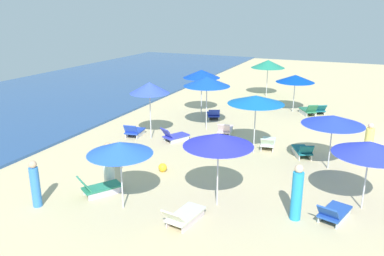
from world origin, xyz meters
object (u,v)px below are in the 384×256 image
(beach_ball_0, at_px, (163,167))
(umbrella_3, at_px, (370,148))
(lounge_chair_7_0, at_px, (302,151))
(umbrella_9, at_px, (202,74))
(umbrella_8, at_px, (120,148))
(beachgoer_2, at_px, (109,165))
(lounge_chair_5_1, at_px, (174,136))
(lounge_chair_9_0, at_px, (213,115))
(lounge_chair_3_0, at_px, (334,213))
(umbrella_2, at_px, (207,81))
(umbrella_6, at_px, (268,64))
(umbrella_5, at_px, (150,88))
(lounge_chair_0_0, at_px, (183,216))
(lounge_chair_5_0, at_px, (134,131))
(umbrella_1, at_px, (256,100))
(beachgoer_0, at_px, (369,143))
(beachgoer_1, at_px, (35,184))
(lounge_chair_8_0, at_px, (99,187))
(lounge_chair_2_0, at_px, (225,130))
(umbrella_7, at_px, (333,120))
(lounge_chair_4_1, at_px, (317,109))
(lounge_chair_1_0, at_px, (268,143))
(umbrella_4, at_px, (295,79))
(beachgoer_3, at_px, (297,193))
(lounge_chair_4_0, at_px, (308,110))
(umbrella_0, at_px, (218,140))

(beach_ball_0, bearing_deg, umbrella_3, -90.26)
(lounge_chair_7_0, bearing_deg, umbrella_9, -60.40)
(umbrella_8, relative_size, beachgoer_2, 1.42)
(lounge_chair_5_1, relative_size, lounge_chair_9_0, 1.07)
(lounge_chair_3_0, bearing_deg, umbrella_2, -28.81)
(umbrella_6, bearing_deg, umbrella_5, 165.72)
(lounge_chair_0_0, height_order, lounge_chair_5_0, lounge_chair_5_0)
(umbrella_3, height_order, lounge_chair_9_0, umbrella_3)
(umbrella_1, bearing_deg, umbrella_6, 10.50)
(beachgoer_0, height_order, beachgoer_1, beachgoer_0)
(umbrella_6, xyz_separation_m, beachgoer_2, (-16.48, 1.84, -1.61))
(lounge_chair_8_0, xyz_separation_m, lounge_chair_9_0, (10.38, -0.24, -0.02))
(lounge_chair_2_0, xyz_separation_m, beach_ball_0, (-5.30, 0.74, -0.10))
(lounge_chair_5_0, relative_size, umbrella_7, 0.54)
(umbrella_6, bearing_deg, umbrella_8, 178.74)
(lounge_chair_4_1, height_order, beachgoer_1, beachgoer_1)
(lounge_chair_2_0, distance_m, lounge_chair_3_0, 8.54)
(lounge_chair_0_0, xyz_separation_m, beachgoer_2, (1.42, 3.59, 0.46))
(umbrella_1, distance_m, lounge_chair_9_0, 6.02)
(lounge_chair_5_1, relative_size, beachgoer_2, 0.94)
(lounge_chair_1_0, xyz_separation_m, umbrella_4, (6.99, 0.07, 1.78))
(lounge_chair_5_1, xyz_separation_m, umbrella_7, (-0.55, -7.02, 1.74))
(beachgoer_0, bearing_deg, lounge_chair_2_0, -158.80)
(lounge_chair_0_0, xyz_separation_m, lounge_chair_2_0, (8.41, 1.58, 0.01))
(umbrella_4, bearing_deg, lounge_chair_3_0, -165.15)
(lounge_chair_5_1, xyz_separation_m, lounge_chair_9_0, (4.35, -0.35, -0.00))
(umbrella_8, bearing_deg, lounge_chair_8_0, 70.60)
(lounge_chair_5_1, relative_size, beachgoer_3, 0.84)
(lounge_chair_1_0, distance_m, beachgoer_3, 6.16)
(umbrella_1, distance_m, umbrella_7, 3.21)
(umbrella_1, xyz_separation_m, beach_ball_0, (-3.40, 2.69, -2.21))
(lounge_chair_4_0, bearing_deg, lounge_chair_0_0, 52.55)
(umbrella_4, relative_size, beachgoer_2, 1.46)
(umbrella_3, relative_size, lounge_chair_5_0, 1.76)
(umbrella_1, xyz_separation_m, lounge_chair_7_0, (0.36, -2.03, -2.11))
(lounge_chair_5_0, relative_size, lounge_chair_8_0, 0.85)
(lounge_chair_5_1, bearing_deg, lounge_chair_8_0, 118.41)
(lounge_chair_5_0, bearing_deg, umbrella_0, 133.36)
(lounge_chair_4_0, bearing_deg, umbrella_2, 17.91)
(lounge_chair_2_0, xyz_separation_m, umbrella_3, (-5.34, -6.37, 1.77))
(lounge_chair_3_0, bearing_deg, lounge_chair_5_0, -7.89)
(beachgoer_2, bearing_deg, beachgoer_3, 139.11)
(umbrella_4, bearing_deg, beachgoer_3, -170.10)
(umbrella_4, distance_m, lounge_chair_5_0, 10.34)
(lounge_chair_2_0, height_order, beachgoer_0, beachgoer_0)
(lounge_chair_7_0, distance_m, beachgoer_2, 8.10)
(umbrella_5, relative_size, lounge_chair_5_0, 2.17)
(umbrella_1, distance_m, beachgoer_3, 5.78)
(umbrella_8, xyz_separation_m, beachgoer_1, (-0.99, 2.57, -1.27))
(umbrella_1, relative_size, umbrella_6, 0.99)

